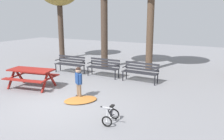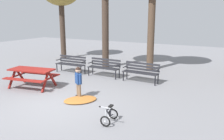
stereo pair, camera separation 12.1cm
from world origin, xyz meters
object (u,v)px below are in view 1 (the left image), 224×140
at_px(kids_bicycle, 111,116).
at_px(park_bench_left, 104,66).
at_px(park_bench_far_left, 70,63).
at_px(child_standing, 79,80).
at_px(picnic_table, 31,73).
at_px(park_bench_right, 141,71).

bearing_deg(kids_bicycle, park_bench_left, 121.64).
xyz_separation_m(park_bench_far_left, park_bench_left, (1.90, 0.10, 0.00)).
xyz_separation_m(park_bench_far_left, child_standing, (2.58, -2.90, 0.15)).
bearing_deg(picnic_table, park_bench_left, 59.24).
bearing_deg(kids_bicycle, park_bench_far_left, 137.47).
relative_size(picnic_table, kids_bicycle, 3.46).
bearing_deg(park_bench_right, park_bench_left, 178.30).
height_order(park_bench_left, child_standing, child_standing).
bearing_deg(park_bench_left, kids_bicycle, -58.36).
bearing_deg(park_bench_far_left, park_bench_left, 3.07).
bearing_deg(park_bench_left, park_bench_far_left, -176.93).
bearing_deg(child_standing, park_bench_left, 102.72).
height_order(picnic_table, park_bench_far_left, park_bench_far_left).
relative_size(picnic_table, park_bench_far_left, 1.24).
distance_m(park_bench_far_left, child_standing, 3.89).
bearing_deg(park_bench_right, park_bench_far_left, -179.31).
relative_size(park_bench_far_left, park_bench_left, 1.00).
height_order(park_bench_right, kids_bicycle, park_bench_right).
bearing_deg(picnic_table, kids_bicycle, -17.29).
height_order(picnic_table, child_standing, child_standing).
distance_m(picnic_table, kids_bicycle, 4.57).
relative_size(child_standing, kids_bicycle, 1.93).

